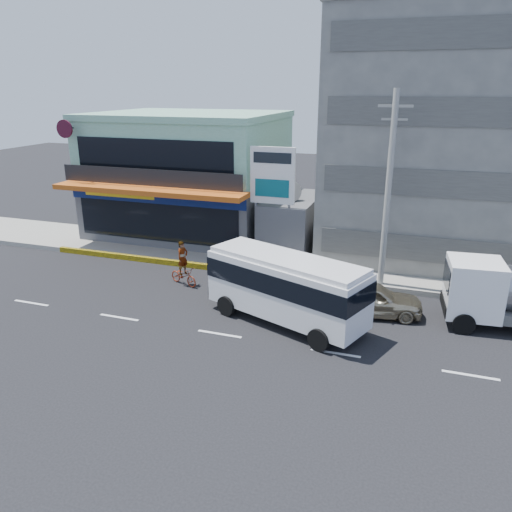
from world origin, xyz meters
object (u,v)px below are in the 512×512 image
at_px(billboard, 273,182).
at_px(sedan, 372,299).
at_px(concrete_building, 471,141).
at_px(utility_pole_near, 388,192).
at_px(satellite_dish, 289,200).
at_px(motorcycle_rider, 183,271).
at_px(shop_building, 190,177).
at_px(minibus, 286,284).

height_order(billboard, sedan, billboard).
distance_m(concrete_building, utility_pole_near, 8.79).
bearing_deg(utility_pole_near, satellite_dish, 149.04).
relative_size(concrete_building, sedan, 3.49).
relative_size(sedan, motorcycle_rider, 1.91).
bearing_deg(shop_building, minibus, -49.04).
relative_size(concrete_building, satellite_dish, 10.67).
bearing_deg(minibus, billboard, 111.71).
height_order(satellite_dish, sedan, satellite_dish).
relative_size(utility_pole_near, minibus, 1.29).
distance_m(shop_building, satellite_dish, 8.54).
height_order(minibus, motorcycle_rider, minibus).
bearing_deg(satellite_dish, billboard, -105.52).
xyz_separation_m(shop_building, concrete_building, (18.00, 1.05, 3.00)).
distance_m(shop_building, utility_pole_near, 15.50).
xyz_separation_m(satellite_dish, sedan, (5.89, -6.90, -2.79)).
bearing_deg(concrete_building, sedan, -110.65).
distance_m(billboard, utility_pole_near, 6.75).
xyz_separation_m(satellite_dish, minibus, (2.37, -9.00, -1.72)).
distance_m(shop_building, minibus, 15.96).
bearing_deg(minibus, utility_pole_near, 56.03).
xyz_separation_m(utility_pole_near, motorcycle_rider, (-10.00, -2.80, -4.36)).
bearing_deg(billboard, concrete_building, 28.92).
height_order(shop_building, billboard, shop_building).
height_order(shop_building, utility_pole_near, utility_pole_near).
distance_m(shop_building, billboard, 8.92).
bearing_deg(motorcycle_rider, utility_pole_near, 15.65).
bearing_deg(satellite_dish, concrete_building, 21.80).
bearing_deg(utility_pole_near, billboard, 164.52).
bearing_deg(sedan, motorcycle_rider, 77.39).
bearing_deg(utility_pole_near, concrete_building, 62.24).
height_order(concrete_building, motorcycle_rider, concrete_building).
relative_size(shop_building, utility_pole_near, 1.24).
relative_size(satellite_dish, billboard, 0.22).
relative_size(utility_pole_near, motorcycle_rider, 4.15).
bearing_deg(satellite_dish, motorcycle_rider, -122.00).
xyz_separation_m(billboard, motorcycle_rider, (-3.50, -4.60, -4.13)).
xyz_separation_m(concrete_building, minibus, (-7.63, -13.00, -5.15)).
distance_m(concrete_building, minibus, 15.93).
bearing_deg(satellite_dish, utility_pole_near, -30.96).
height_order(shop_building, motorcycle_rider, shop_building).
height_order(utility_pole_near, minibus, utility_pole_near).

